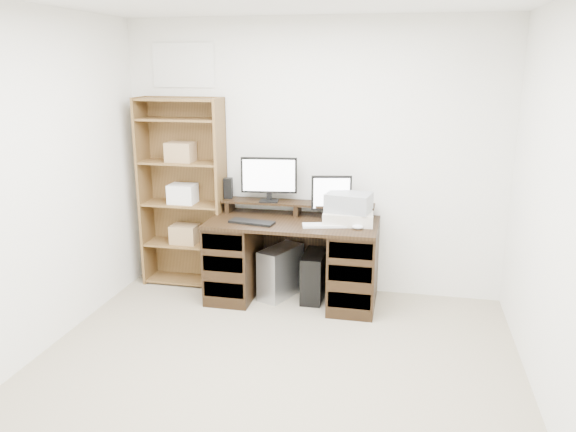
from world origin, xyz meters
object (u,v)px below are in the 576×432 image
(monitor_wide, at_px, (269,177))
(monitor_small, at_px, (331,195))
(desk, at_px, (293,259))
(tower_silver, at_px, (281,272))
(bookshelf, at_px, (184,191))
(printer, at_px, (348,217))
(tower_black, at_px, (314,276))

(monitor_wide, xyz_separation_m, monitor_small, (0.58, -0.05, -0.13))
(desk, height_order, tower_silver, desk)
(monitor_wide, bearing_deg, bookshelf, 171.34)
(tower_silver, bearing_deg, printer, 19.45)
(desk, bearing_deg, printer, 3.11)
(desk, distance_m, tower_black, 0.26)
(monitor_wide, height_order, tower_black, monitor_wide)
(monitor_small, relative_size, printer, 0.91)
(desk, bearing_deg, monitor_wide, 144.30)
(tower_silver, bearing_deg, monitor_wide, 159.05)
(desk, relative_size, bookshelf, 0.83)
(tower_silver, height_order, tower_black, tower_silver)
(monitor_wide, distance_m, monitor_small, 0.60)
(monitor_wide, relative_size, monitor_small, 1.31)
(tower_black, bearing_deg, monitor_small, 29.53)
(monitor_small, xyz_separation_m, printer, (0.17, -0.12, -0.16))
(bookshelf, bearing_deg, monitor_wide, -1.61)
(printer, xyz_separation_m, tower_black, (-0.30, 0.04, -0.59))
(tower_black, relative_size, bookshelf, 0.24)
(tower_black, bearing_deg, printer, -7.44)
(monitor_wide, bearing_deg, tower_silver, -50.63)
(monitor_wide, relative_size, bookshelf, 0.28)
(desk, distance_m, monitor_wide, 0.78)
(desk, height_order, monitor_wide, monitor_wide)
(desk, xyz_separation_m, printer, (0.49, 0.03, 0.41))
(monitor_wide, bearing_deg, desk, -42.75)
(desk, height_order, tower_black, desk)
(monitor_small, height_order, printer, monitor_small)
(monitor_wide, bearing_deg, printer, -19.29)
(tower_silver, distance_m, tower_black, 0.31)
(desk, distance_m, tower_silver, 0.21)
(monitor_small, relative_size, tower_black, 0.90)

